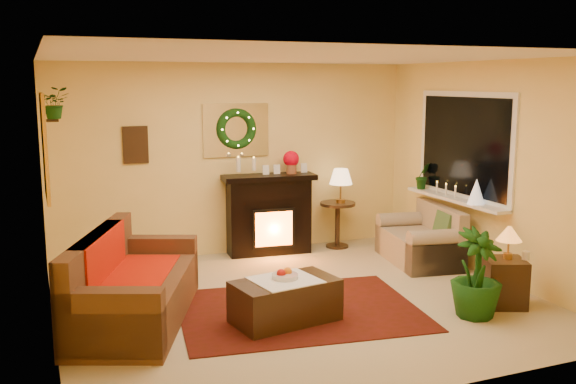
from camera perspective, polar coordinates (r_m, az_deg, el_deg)
name	(u,v)px	position (r m, az deg, el deg)	size (l,w,h in m)	color
floor	(300,302)	(7.04, 1.08, -9.72)	(5.00, 5.00, 0.00)	beige
ceiling	(301,57)	(6.64, 1.16, 11.94)	(5.00, 5.00, 0.00)	white
wall_back	(236,159)	(8.81, -4.64, 2.91)	(5.00, 5.00, 0.00)	#EFD88C
wall_front	(422,228)	(4.77, 11.81, -3.15)	(5.00, 5.00, 0.00)	#EFD88C
wall_left	(46,199)	(6.19, -20.69, -0.62)	(4.50, 4.50, 0.00)	#EFD88C
wall_right	(493,171)	(8.02, 17.78, 1.80)	(4.50, 4.50, 0.00)	#EFD88C
area_rug	(299,310)	(6.77, 1.00, -10.46)	(2.45, 1.84, 0.01)	maroon
sofa	(136,279)	(6.55, -13.33, -7.53)	(0.91, 2.07, 0.89)	brown
red_throw	(130,273)	(6.69, -13.85, -6.97)	(0.79, 1.28, 0.02)	red
fireplace	(269,214)	(8.82, -1.72, -1.99)	(1.12, 0.36, 1.03)	black
poinsettia	(291,159)	(8.83, 0.28, 2.96)	(0.22, 0.22, 0.22)	red
mantel_candle_a	(238,165)	(8.56, -4.43, 2.45)	(0.06, 0.06, 0.19)	#F5E7C4
mantel_candle_b	(254,164)	(8.59, -3.05, 2.48)	(0.06, 0.06, 0.17)	white
mantel_mirror	(236,130)	(8.75, -4.64, 5.50)	(0.92, 0.02, 0.72)	white
wreath	(237,129)	(8.71, -4.56, 5.61)	(0.55, 0.55, 0.11)	#194719
wall_art	(136,145)	(8.46, -13.40, 4.10)	(0.32, 0.03, 0.48)	#381E11
gold_mirror	(45,147)	(6.43, -20.82, 3.79)	(0.03, 0.84, 1.00)	gold
hanging_plant	(56,118)	(7.16, -19.96, 6.16)	(0.33, 0.28, 0.36)	#194719
loveseat	(419,231)	(8.59, 11.59, -3.40)	(0.75, 1.29, 0.75)	#A89B8B
window_frame	(464,146)	(8.41, 15.40, 3.98)	(0.03, 1.86, 1.36)	white
window_glass	(463,146)	(8.40, 15.32, 3.98)	(0.02, 1.70, 1.22)	black
window_sill	(455,199)	(8.44, 14.62, -0.63)	(0.22, 1.86, 0.04)	white
mini_tree	(476,192)	(8.06, 16.39, 0.03)	(0.21, 0.21, 0.32)	white
sill_plant	(423,175)	(9.00, 11.90, 1.50)	(0.26, 0.21, 0.47)	black
side_table_round	(337,225)	(9.21, 4.42, -2.94)	(0.50, 0.50, 0.65)	#522D14
lamp_cream	(341,187)	(9.09, 4.71, 0.45)	(0.33, 0.33, 0.50)	#FFCD8F
end_table_square	(504,281)	(7.22, 18.64, -7.50)	(0.41, 0.41, 0.51)	#3F231A
lamp_tiffany	(509,237)	(7.12, 19.05, -3.78)	(0.27, 0.27, 0.39)	gold
coffee_table	(285,302)	(6.41, -0.25, -9.72)	(1.02, 0.56, 0.43)	black
fruit_bowl	(285,277)	(6.37, -0.27, -7.56)	(0.26, 0.26, 0.06)	silver
floor_palm	(477,274)	(6.75, 16.41, -6.99)	(1.51, 1.51, 2.70)	#143219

